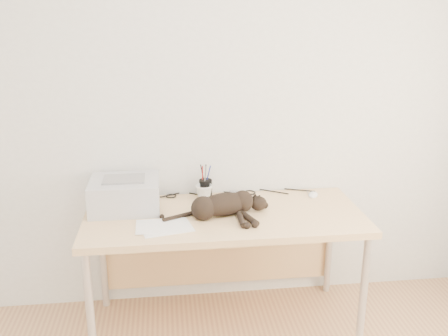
{
  "coord_description": "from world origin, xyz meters",
  "views": [
    {
      "loc": [
        -0.32,
        -1.24,
        1.87
      ],
      "look_at": [
        -0.01,
        1.34,
        1.03
      ],
      "focal_mm": 40.0,
      "sensor_mm": 36.0,
      "label": 1
    }
  ],
  "objects": [
    {
      "name": "wall_back",
      "position": [
        0.0,
        1.75,
        1.3
      ],
      "size": [
        3.5,
        0.0,
        3.5
      ],
      "primitive_type": "plane",
      "rotation": [
        1.57,
        0.0,
        0.0
      ],
      "color": "white",
      "rests_on": "floor"
    },
    {
      "name": "desk",
      "position": [
        0.0,
        1.48,
        0.61
      ],
      "size": [
        1.6,
        0.7,
        0.74
      ],
      "color": "#E8B987",
      "rests_on": "floor"
    },
    {
      "name": "printer",
      "position": [
        -0.57,
        1.54,
        0.83
      ],
      "size": [
        0.4,
        0.34,
        0.19
      ],
      "color": "#B3B3B8",
      "rests_on": "desk"
    },
    {
      "name": "papers",
      "position": [
        -0.35,
        1.25,
        0.74
      ],
      "size": [
        0.32,
        0.25,
        0.01
      ],
      "color": "white",
      "rests_on": "desk"
    },
    {
      "name": "cat",
      "position": [
        -0.02,
        1.36,
        0.8
      ],
      "size": [
        0.62,
        0.3,
        0.14
      ],
      "rotation": [
        0.0,
        0.0,
        0.21
      ],
      "color": "black",
      "rests_on": "desk"
    },
    {
      "name": "mug",
      "position": [
        -0.1,
        1.63,
        0.79
      ],
      "size": [
        0.15,
        0.15,
        0.1
      ],
      "primitive_type": "imported",
      "rotation": [
        0.0,
        0.0,
        0.76
      ],
      "color": "white",
      "rests_on": "desk"
    },
    {
      "name": "pen_cup",
      "position": [
        -0.08,
        1.68,
        0.8
      ],
      "size": [
        0.08,
        0.08,
        0.21
      ],
      "color": "black",
      "rests_on": "desk"
    },
    {
      "name": "remote_grey",
      "position": [
        0.11,
        1.64,
        0.75
      ],
      "size": [
        0.06,
        0.18,
        0.02
      ],
      "primitive_type": "cube",
      "rotation": [
        0.0,
        0.0,
        0.09
      ],
      "color": "gray",
      "rests_on": "desk"
    },
    {
      "name": "remote_black",
      "position": [
        0.14,
        1.53,
        0.75
      ],
      "size": [
        0.09,
        0.19,
        0.02
      ],
      "primitive_type": "cube",
      "rotation": [
        0.0,
        0.0,
        -0.22
      ],
      "color": "black",
      "rests_on": "desk"
    },
    {
      "name": "mouse",
      "position": [
        0.59,
        1.61,
        0.76
      ],
      "size": [
        0.1,
        0.12,
        0.03
      ],
      "primitive_type": "ellipsoid",
      "rotation": [
        0.0,
        0.0,
        -0.4
      ],
      "color": "white",
      "rests_on": "desk"
    },
    {
      "name": "cable_tangle",
      "position": [
        0.0,
        1.7,
        0.75
      ],
      "size": [
        1.36,
        0.08,
        0.01
      ],
      "primitive_type": null,
      "color": "black",
      "rests_on": "desk"
    }
  ]
}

